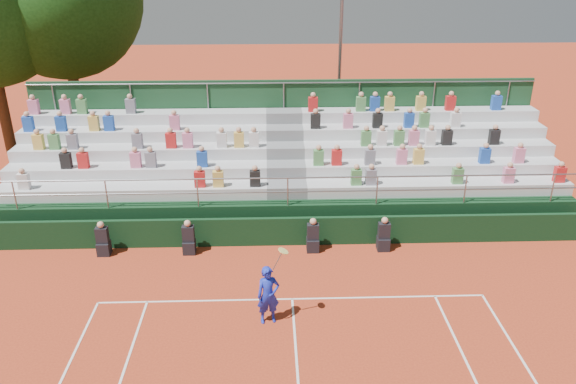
{
  "coord_description": "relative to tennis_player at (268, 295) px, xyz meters",
  "views": [
    {
      "loc": [
        -0.58,
        -13.38,
        9.25
      ],
      "look_at": [
        0.0,
        3.5,
        1.8
      ],
      "focal_mm": 35.0,
      "sensor_mm": 36.0,
      "label": 1
    }
  ],
  "objects": [
    {
      "name": "courtside_wall",
      "position": [
        0.67,
        4.19,
        -0.33
      ],
      "size": [
        20.0,
        0.15,
        1.0
      ],
      "primitive_type": "cube",
      "color": "black",
      "rests_on": "ground"
    },
    {
      "name": "grandstand",
      "position": [
        0.67,
        7.43,
        0.24
      ],
      "size": [
        20.0,
        5.2,
        4.4
      ],
      "color": "black",
      "rests_on": "ground"
    },
    {
      "name": "ground",
      "position": [
        0.67,
        0.99,
        -0.83
      ],
      "size": [
        90.0,
        90.0,
        0.0
      ],
      "primitive_type": "plane",
      "color": "#B43C1E",
      "rests_on": "ground"
    },
    {
      "name": "line_officials",
      "position": [
        -0.67,
        3.74,
        -0.36
      ],
      "size": [
        9.53,
        0.4,
        1.19
      ],
      "color": "black",
      "rests_on": "ground"
    },
    {
      "name": "floodlight_mast",
      "position": [
        3.43,
        14.02,
        4.34
      ],
      "size": [
        0.6,
        0.25,
        8.98
      ],
      "color": "gray",
      "rests_on": "ground"
    },
    {
      "name": "tennis_player",
      "position": [
        0.0,
        0.0,
        0.0
      ],
      "size": [
        0.87,
        0.52,
        2.22
      ],
      "color": "#1829BA",
      "rests_on": "ground"
    }
  ]
}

